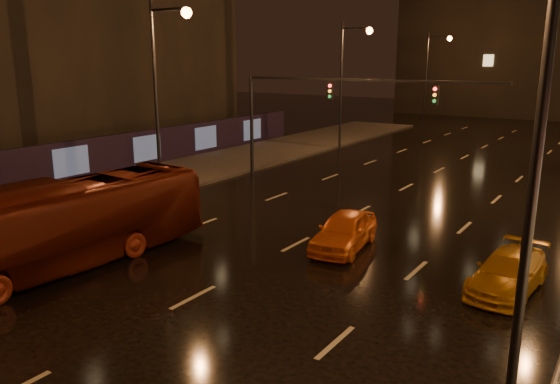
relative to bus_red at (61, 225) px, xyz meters
name	(u,v)px	position (x,y,z in m)	size (l,w,h in m)	color
ground	(393,194)	(5.55, 16.67, -1.56)	(140.00, 140.00, 0.00)	black
sidewalk_left	(152,180)	(-7.95, 11.67, -1.49)	(7.00, 70.00, 0.15)	#38332D
hoarding_left	(69,162)	(-11.65, 8.67, -0.31)	(0.30, 46.00, 2.50)	black
traffic_signal	(314,103)	(0.49, 16.67, 3.18)	(15.31, 0.32, 6.20)	black
streetlight_right	(497,108)	(14.47, -1.33, 4.87)	(2.64, 0.50, 10.00)	black
bus_red	(61,225)	(0.00, 0.00, 0.00)	(2.62, 11.20, 3.12)	#631B0E
taxi_near	(344,231)	(7.35, 7.32, -0.84)	(1.70, 4.23, 1.44)	orange
taxi_far	(508,272)	(13.55, 6.67, -0.94)	(1.73, 4.26, 1.24)	#BB7711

